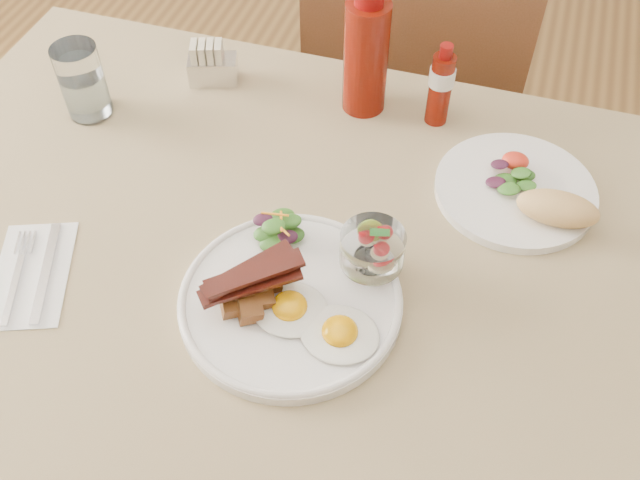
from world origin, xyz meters
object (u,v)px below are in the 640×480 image
at_px(table, 324,305).
at_px(fruit_cup, 372,249).
at_px(second_plate, 525,193).
at_px(water_glass, 84,85).
at_px(sugar_caddy, 211,66).
at_px(ketchup_bottle, 366,55).
at_px(hot_sauce_bottle, 441,85).
at_px(main_plate, 291,301).
at_px(chair_far, 415,98).

height_order(table, fruit_cup, fruit_cup).
relative_size(second_plate, water_glass, 1.95).
xyz_separation_m(table, sugar_caddy, (-0.29, 0.32, 0.12)).
relative_size(table, ketchup_bottle, 6.54).
height_order(hot_sauce_bottle, water_glass, hot_sauce_bottle).
relative_size(fruit_cup, second_plate, 0.35).
bearing_deg(sugar_caddy, table, -66.29).
bearing_deg(main_plate, second_plate, 46.21).
bearing_deg(fruit_cup, ketchup_bottle, 106.44).
distance_m(ketchup_bottle, hot_sauce_bottle, 0.12).
distance_m(hot_sauce_bottle, sugar_caddy, 0.38).
xyz_separation_m(main_plate, sugar_caddy, (-0.27, 0.39, 0.02)).
relative_size(second_plate, sugar_caddy, 2.62).
xyz_separation_m(main_plate, ketchup_bottle, (-0.01, 0.41, 0.09)).
distance_m(main_plate, fruit_cup, 0.12).
height_order(chair_far, main_plate, chair_far).
xyz_separation_m(chair_far, ketchup_bottle, (-0.04, -0.33, 0.32)).
relative_size(fruit_cup, ketchup_bottle, 0.40).
xyz_separation_m(fruit_cup, sugar_caddy, (-0.35, 0.32, -0.03)).
height_order(main_plate, second_plate, second_plate).
xyz_separation_m(hot_sauce_bottle, water_glass, (-0.53, -0.14, -0.01)).
bearing_deg(water_glass, main_plate, -31.62).
xyz_separation_m(main_plate, hot_sauce_bottle, (0.10, 0.40, 0.06)).
distance_m(second_plate, water_glass, 0.68).
xyz_separation_m(table, ketchup_bottle, (-0.04, 0.33, 0.18)).
bearing_deg(main_plate, ketchup_bottle, 92.05).
bearing_deg(hot_sauce_bottle, sugar_caddy, -178.21).
bearing_deg(water_glass, second_plate, 0.61).
xyz_separation_m(chair_far, sugar_caddy, (-0.29, -0.34, 0.26)).
bearing_deg(ketchup_bottle, water_glass, -160.67).
bearing_deg(ketchup_bottle, second_plate, -26.67).
bearing_deg(second_plate, ketchup_bottle, 153.33).
height_order(chair_far, water_glass, chair_far).
bearing_deg(fruit_cup, table, 178.90).
bearing_deg(hot_sauce_bottle, fruit_cup, -93.28).
height_order(main_plate, sugar_caddy, sugar_caddy).
xyz_separation_m(table, hot_sauce_bottle, (0.08, 0.33, 0.16)).
distance_m(sugar_caddy, water_glass, 0.20).
height_order(main_plate, water_glass, water_glass).
bearing_deg(sugar_caddy, chair_far, 31.07).
xyz_separation_m(fruit_cup, hot_sauce_bottle, (0.02, 0.33, 0.01)).
height_order(table, chair_far, chair_far).
xyz_separation_m(fruit_cup, water_glass, (-0.51, 0.19, -0.01)).
bearing_deg(sugar_caddy, second_plate, -31.69).
bearing_deg(chair_far, table, -90.00).
height_order(second_plate, hot_sauce_bottle, hot_sauce_bottle).
distance_m(table, ketchup_bottle, 0.38).
xyz_separation_m(table, fruit_cup, (0.06, -0.00, 0.15)).
xyz_separation_m(chair_far, water_glass, (-0.45, -0.47, 0.28)).
bearing_deg(sugar_caddy, water_glass, -158.16).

